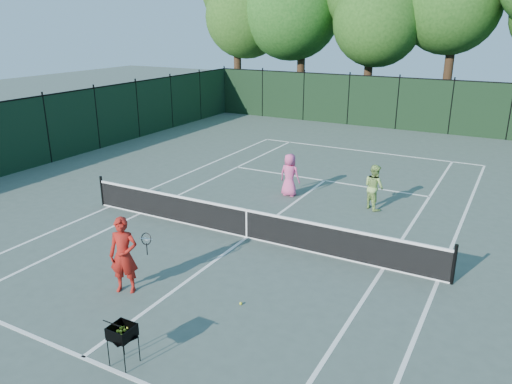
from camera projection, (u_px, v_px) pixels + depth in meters
The scene contains 16 objects.
ground at pixel (247, 237), 14.90m from camera, with size 90.00×90.00×0.00m, color #45544C.
sideline_doubles_left at pixel (110, 206), 17.38m from camera, with size 0.10×23.77×0.01m, color white.
sideline_doubles_right at pixel (438, 281), 12.42m from camera, with size 0.10×23.77×0.01m, color white.
sideline_singles_left at pixel (141, 213), 16.76m from camera, with size 0.10×23.77×0.01m, color white.
sideline_singles_right at pixel (383, 268), 13.04m from camera, with size 0.10×23.77×0.01m, color white.
baseline_far at pixel (365, 151), 24.77m from camera, with size 10.97×0.10×0.01m, color white.
service_line_near at pixel (83, 357), 9.59m from camera, with size 8.23×0.10×0.01m, color white.
service_line_far at pixel (325, 180), 20.22m from camera, with size 8.23×0.10×0.01m, color white.
center_service_line at pixel (247, 237), 14.90m from camera, with size 0.10×12.80×0.01m, color white.
tennis_net at pixel (247, 223), 14.75m from camera, with size 11.69×0.09×1.06m.
fence_far at pixel (397, 104), 29.36m from camera, with size 24.00×0.05×3.00m, color black.
coach at pixel (124, 255), 11.67m from camera, with size 0.83×0.89×1.87m.
player_pink at pixel (290, 175), 18.25m from camera, with size 0.80×0.54×1.58m.
player_green at pixel (374, 187), 16.97m from camera, with size 0.96×0.93×1.57m.
ball_hopper at pixel (122, 332), 9.19m from camera, with size 0.55×0.55×0.83m.
loose_ball_midcourt at pixel (241, 303), 11.36m from camera, with size 0.07×0.07×0.07m, color gold.
Camera 1 is at (6.78, -11.85, 6.13)m, focal length 35.00 mm.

